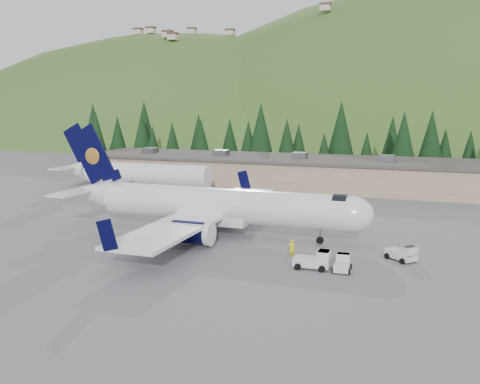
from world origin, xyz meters
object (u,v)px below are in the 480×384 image
object	(u,v)px
airliner	(213,206)
terminal_building	(273,171)
baggage_tug_c	(342,264)
ramp_worker	(292,249)
baggage_tug_b	(403,254)
baggage_tug_a	(315,260)
second_airliner	(131,173)

from	to	relation	value
airliner	terminal_building	bearing A→B (deg)	96.46
baggage_tug_c	ramp_worker	bearing A→B (deg)	64.59
baggage_tug_b	terminal_building	distance (m)	48.56
airliner	baggage_tug_a	distance (m)	16.36
airliner	baggage_tug_b	bearing A→B (deg)	-9.46
second_airliner	baggage_tug_a	world-z (taller)	second_airliner
baggage_tug_b	terminal_building	bearing A→B (deg)	162.20
baggage_tug_a	baggage_tug_c	size ratio (longest dim) A/B	1.24
baggage_tug_a	terminal_building	size ratio (longest dim) A/B	0.05
baggage_tug_c	ramp_worker	world-z (taller)	ramp_worker
baggage_tug_c	baggage_tug_a	bearing A→B (deg)	95.90
second_airliner	baggage_tug_b	distance (m)	51.66
baggage_tug_b	terminal_building	world-z (taller)	terminal_building
baggage_tug_b	baggage_tug_c	bearing A→B (deg)	-94.78
baggage_tug_c	ramp_worker	xyz separation A→B (m)	(-5.20, 2.15, 0.32)
airliner	baggage_tug_c	world-z (taller)	airliner
baggage_tug_a	baggage_tug_b	distance (m)	9.00
airliner	baggage_tug_a	bearing A→B (deg)	-32.62
baggage_tug_a	baggage_tug_b	world-z (taller)	baggage_tug_a
airliner	second_airliner	world-z (taller)	airliner
airliner	baggage_tug_a	world-z (taller)	airliner
baggage_tug_a	baggage_tug_c	bearing A→B (deg)	7.69
baggage_tug_b	baggage_tug_c	distance (m)	6.90
baggage_tug_c	airliner	bearing A→B (deg)	59.05
ramp_worker	baggage_tug_c	bearing A→B (deg)	154.13
baggage_tug_a	second_airliner	bearing A→B (deg)	139.31
terminal_building	second_airliner	bearing A→B (deg)	-141.22
airliner	baggage_tug_c	xyz separation A→B (m)	(15.93, -8.47, -2.68)
baggage_tug_b	airliner	bearing A→B (deg)	-148.61
second_airliner	baggage_tug_c	size ratio (longest dim) A/B	10.36
airliner	terminal_building	world-z (taller)	airliner
baggage_tug_a	airliner	bearing A→B (deg)	145.66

